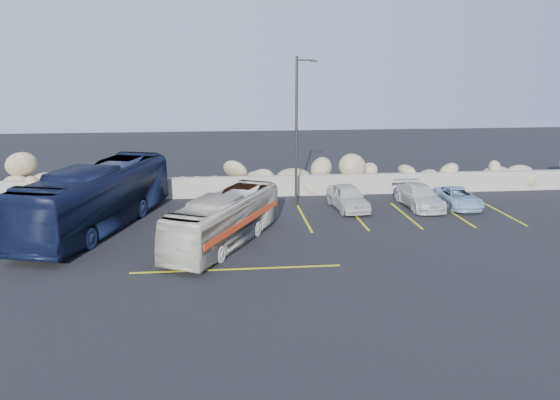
{
  "coord_description": "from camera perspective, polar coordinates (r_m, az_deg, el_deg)",
  "views": [
    {
      "loc": [
        -1.36,
        -19.36,
        7.56
      ],
      "look_at": [
        1.05,
        4.0,
        1.73
      ],
      "focal_mm": 35.0,
      "sensor_mm": 36.0,
      "label": 1
    }
  ],
  "objects": [
    {
      "name": "car_d",
      "position": [
        31.28,
        18.1,
        0.24
      ],
      "size": [
        1.77,
        3.76,
        1.04
      ],
      "primitive_type": "imported",
      "rotation": [
        0.0,
        0.0,
        -0.01
      ],
      "color": "#94B3D2",
      "rests_on": "ground"
    },
    {
      "name": "lamppost",
      "position": [
        29.31,
        1.83,
        7.55
      ],
      "size": [
        1.14,
        0.18,
        8.0
      ],
      "color": "#2A2826",
      "rests_on": "ground"
    },
    {
      "name": "riprap_pile",
      "position": [
        33.18,
        -3.45,
        3.05
      ],
      "size": [
        54.0,
        2.8,
        2.6
      ],
      "primitive_type": null,
      "color": "#928260",
      "rests_on": "ground"
    },
    {
      "name": "parking_lines",
      "position": [
        26.73,
        7.34,
        -2.58
      ],
      "size": [
        18.16,
        9.36,
        0.01
      ],
      "color": "gold",
      "rests_on": "ground"
    },
    {
      "name": "car_a",
      "position": [
        29.46,
        7.11,
        0.3
      ],
      "size": [
        1.94,
        4.03,
        1.33
      ],
      "primitive_type": "imported",
      "rotation": [
        0.0,
        0.0,
        0.1
      ],
      "color": "silver",
      "rests_on": "ground"
    },
    {
      "name": "seawall",
      "position": [
        32.15,
        -3.33,
        1.42
      ],
      "size": [
        60.0,
        0.4,
        1.2
      ],
      "primitive_type": "cube",
      "color": "gray",
      "rests_on": "ground"
    },
    {
      "name": "tour_coach",
      "position": [
        26.96,
        -18.56,
        0.28
      ],
      "size": [
        5.61,
        11.22,
        3.05
      ],
      "primitive_type": "imported",
      "rotation": [
        0.0,
        0.0,
        -0.29
      ],
      "color": "black",
      "rests_on": "ground"
    },
    {
      "name": "car_c",
      "position": [
        30.6,
        14.38,
        0.37
      ],
      "size": [
        1.87,
        4.26,
        1.22
      ],
      "primitive_type": "imported",
      "rotation": [
        0.0,
        0.0,
        0.04
      ],
      "color": "silver",
      "rests_on": "ground"
    },
    {
      "name": "ground",
      "position": [
        20.83,
        -1.76,
        -7.34
      ],
      "size": [
        90.0,
        90.0,
        0.0
      ],
      "primitive_type": "plane",
      "color": "black",
      "rests_on": "ground"
    },
    {
      "name": "vintage_bus",
      "position": [
        23.5,
        -5.8,
        -2.05
      ],
      "size": [
        5.25,
        7.96,
        2.22
      ],
      "primitive_type": "imported",
      "rotation": [
        0.0,
        0.0,
        -0.47
      ],
      "color": "beige",
      "rests_on": "ground"
    }
  ]
}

